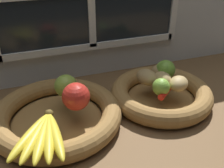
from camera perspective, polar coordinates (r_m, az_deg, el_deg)
ground_plane at (r=80.67cm, az=1.64°, el=-7.89°), size 140.00×90.00×3.00cm
back_wall at (r=94.03cm, az=-4.90°, el=17.61°), size 140.00×4.60×55.00cm
fruit_bowl_left at (r=77.67cm, az=-11.79°, el=-6.54°), size 37.10×37.10×5.59cm
fruit_bowl_right at (r=86.68cm, az=10.48°, el=-2.12°), size 32.45×32.45×5.59cm
apple_red_right at (r=72.10cm, az=-7.76°, el=-2.69°), size 7.67×7.67×7.67cm
apple_green_back at (r=78.22cm, az=-9.88°, el=-0.42°), size 6.78×6.78×6.78cm
banana_bunch_front at (r=64.80cm, az=-14.67°, el=-10.68°), size 13.40×18.87×2.63cm
potato_oblong at (r=84.59cm, az=7.50°, el=1.48°), size 7.53×8.81×4.73cm
potato_small at (r=83.23cm, az=14.06°, el=0.12°), size 9.03×8.69×4.37cm
potato_back at (r=88.62cm, az=10.55°, el=2.61°), size 8.75×8.85×4.69cm
potato_large at (r=83.99cm, az=10.82°, el=0.96°), size 6.18×7.20×4.74cm
lime_near at (r=79.44cm, az=10.53°, el=-0.62°), size 5.25×5.25×5.25cm
lime_far at (r=88.32cm, az=11.41°, el=3.05°), size 6.43×6.43×6.43cm
chili_pepper at (r=82.47cm, az=12.41°, el=-0.97°), size 11.50×8.68×1.86cm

